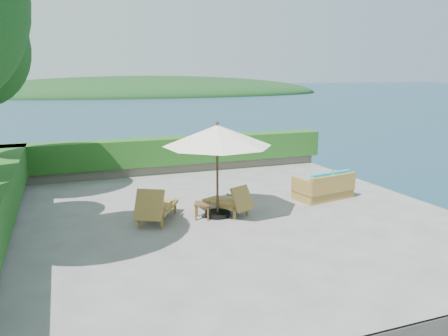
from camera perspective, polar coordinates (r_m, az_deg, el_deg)
name	(u,v)px	position (r m, az deg, el deg)	size (l,w,h in m)	color
ground	(224,214)	(11.93, 0.00, -6.03)	(12.00, 12.00, 0.00)	gray
foundation	(224,267)	(12.50, 0.00, -12.80)	(12.00, 12.00, 3.00)	#564E44
ocean	(224,314)	(13.18, 0.00, -18.52)	(600.00, 600.00, 0.00)	#153044
offshore_island	(149,94)	(153.53, -9.73, 9.46)	(126.00, 57.60, 12.60)	black
planter_wall_far	(174,167)	(17.07, -6.60, 0.08)	(12.00, 0.60, 0.36)	#696254
hedge_far	(173,150)	(16.94, -6.65, 2.30)	(12.40, 0.90, 1.00)	#1A4B15
patio_umbrella	(217,136)	(11.28, -0.89, 4.15)	(3.48, 3.48, 2.55)	black
lounge_left	(156,207)	(11.34, -8.89, -5.00)	(1.42, 1.81, 0.97)	olive
lounge_right	(230,201)	(11.86, 0.80, -4.38)	(1.14, 1.57, 0.84)	olive
side_table	(202,206)	(11.48, -2.84, -4.93)	(0.53, 0.53, 0.43)	brown
wicker_loveseat	(324,188)	(13.64, 12.98, -2.54)	(1.92, 1.22, 0.87)	olive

